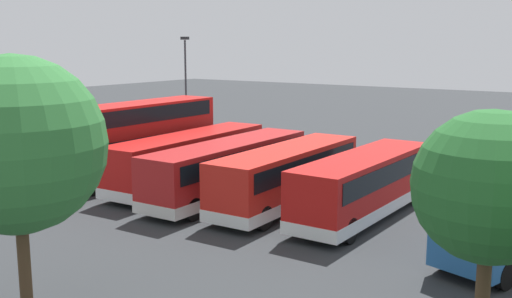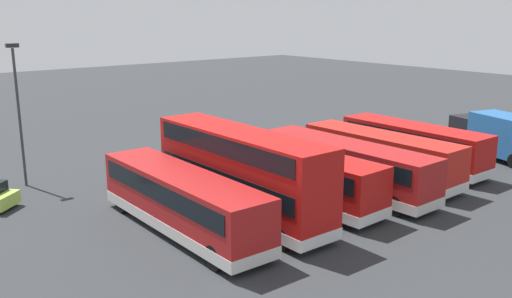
{
  "view_description": "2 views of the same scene",
  "coord_description": "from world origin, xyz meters",
  "px_view_note": "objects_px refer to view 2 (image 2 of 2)",
  "views": [
    {
      "loc": [
        -20.33,
        36.56,
        8.04
      ],
      "look_at": [
        1.04,
        5.34,
        1.37
      ],
      "focal_mm": 42.19,
      "sensor_mm": 36.0,
      "label": 1
    },
    {
      "loc": [
        22.27,
        33.05,
        10.37
      ],
      "look_at": [
        -0.95,
        4.5,
        1.29
      ],
      "focal_mm": 39.29,
      "sensor_mm": 36.0,
      "label": 2
    }
  ],
  "objects_px": {
    "bus_single_deck_fourth": "(291,172)",
    "bus_single_deck_sixth": "(182,200)",
    "bus_single_deck_near_end": "(413,145)",
    "bus_double_decker_fifth": "(241,171)",
    "box_truck_blue": "(500,135)",
    "lamp_post_tall": "(18,105)",
    "bus_single_deck_third": "(346,165)",
    "bus_single_deck_second": "(380,155)",
    "waste_bin_yellow": "(176,141)"
  },
  "relations": [
    {
      "from": "bus_single_deck_fourth",
      "to": "bus_single_deck_sixth",
      "type": "xyz_separation_m",
      "value": [
        7.25,
        0.21,
        -0.0
      ]
    },
    {
      "from": "bus_single_deck_near_end",
      "to": "bus_double_decker_fifth",
      "type": "distance_m",
      "value": 14.77
    },
    {
      "from": "box_truck_blue",
      "to": "lamp_post_tall",
      "type": "distance_m",
      "value": 32.47
    },
    {
      "from": "bus_single_deck_third",
      "to": "box_truck_blue",
      "type": "bearing_deg",
      "value": 173.16
    },
    {
      "from": "bus_single_deck_second",
      "to": "bus_single_deck_sixth",
      "type": "bearing_deg",
      "value": -1.83
    },
    {
      "from": "bus_double_decker_fifth",
      "to": "box_truck_blue",
      "type": "bearing_deg",
      "value": 174.08
    },
    {
      "from": "bus_double_decker_fifth",
      "to": "waste_bin_yellow",
      "type": "height_order",
      "value": "bus_double_decker_fifth"
    },
    {
      "from": "bus_single_deck_fourth",
      "to": "bus_single_deck_sixth",
      "type": "distance_m",
      "value": 7.25
    },
    {
      "from": "lamp_post_tall",
      "to": "bus_single_deck_fourth",
      "type": "bearing_deg",
      "value": 131.39
    },
    {
      "from": "bus_single_deck_second",
      "to": "bus_double_decker_fifth",
      "type": "relative_size",
      "value": 0.92
    },
    {
      "from": "bus_single_deck_third",
      "to": "bus_single_deck_sixth",
      "type": "height_order",
      "value": "same"
    },
    {
      "from": "box_truck_blue",
      "to": "lamp_post_tall",
      "type": "xyz_separation_m",
      "value": [
        28.71,
        -14.8,
        3.27
      ]
    },
    {
      "from": "bus_single_deck_near_end",
      "to": "bus_single_deck_third",
      "type": "distance_m",
      "value": 7.44
    },
    {
      "from": "bus_double_decker_fifth",
      "to": "bus_single_deck_sixth",
      "type": "bearing_deg",
      "value": -2.45
    },
    {
      "from": "bus_double_decker_fifth",
      "to": "box_truck_blue",
      "type": "xyz_separation_m",
      "value": [
        -21.79,
        2.26,
        -0.74
      ]
    },
    {
      "from": "bus_single_deck_fourth",
      "to": "lamp_post_tall",
      "type": "bearing_deg",
      "value": -48.61
    },
    {
      "from": "box_truck_blue",
      "to": "waste_bin_yellow",
      "type": "distance_m",
      "value": 24.12
    },
    {
      "from": "bus_single_deck_third",
      "to": "bus_double_decker_fifth",
      "type": "distance_m",
      "value": 7.4
    },
    {
      "from": "bus_single_deck_third",
      "to": "bus_double_decker_fifth",
      "type": "xyz_separation_m",
      "value": [
        7.34,
        -0.53,
        0.83
      ]
    },
    {
      "from": "bus_single_deck_second",
      "to": "bus_single_deck_sixth",
      "type": "xyz_separation_m",
      "value": [
        14.23,
        -0.45,
        0.0
      ]
    },
    {
      "from": "lamp_post_tall",
      "to": "waste_bin_yellow",
      "type": "relative_size",
      "value": 9.02
    },
    {
      "from": "bus_single_deck_near_end",
      "to": "waste_bin_yellow",
      "type": "distance_m",
      "value": 18.01
    },
    {
      "from": "bus_single_deck_sixth",
      "to": "box_truck_blue",
      "type": "height_order",
      "value": "box_truck_blue"
    },
    {
      "from": "bus_double_decker_fifth",
      "to": "lamp_post_tall",
      "type": "height_order",
      "value": "lamp_post_tall"
    },
    {
      "from": "bus_double_decker_fifth",
      "to": "waste_bin_yellow",
      "type": "distance_m",
      "value": 16.6
    },
    {
      "from": "box_truck_blue",
      "to": "lamp_post_tall",
      "type": "bearing_deg",
      "value": -27.28
    },
    {
      "from": "bus_single_deck_fourth",
      "to": "box_truck_blue",
      "type": "height_order",
      "value": "box_truck_blue"
    },
    {
      "from": "bus_single_deck_second",
      "to": "bus_single_deck_third",
      "type": "height_order",
      "value": "same"
    },
    {
      "from": "bus_single_deck_third",
      "to": "bus_single_deck_near_end",
      "type": "bearing_deg",
      "value": -175.27
    },
    {
      "from": "bus_single_deck_fourth",
      "to": "bus_double_decker_fifth",
      "type": "height_order",
      "value": "bus_double_decker_fifth"
    },
    {
      "from": "bus_single_deck_near_end",
      "to": "bus_single_deck_second",
      "type": "relative_size",
      "value": 0.98
    },
    {
      "from": "bus_double_decker_fifth",
      "to": "waste_bin_yellow",
      "type": "xyz_separation_m",
      "value": [
        -5.54,
        -15.52,
        -1.97
      ]
    },
    {
      "from": "bus_single_deck_fourth",
      "to": "waste_bin_yellow",
      "type": "relative_size",
      "value": 12.51
    },
    {
      "from": "bus_single_deck_third",
      "to": "bus_single_deck_fourth",
      "type": "height_order",
      "value": "same"
    },
    {
      "from": "bus_single_deck_fourth",
      "to": "bus_double_decker_fifth",
      "type": "distance_m",
      "value": 3.93
    },
    {
      "from": "bus_single_deck_sixth",
      "to": "bus_single_deck_third",
      "type": "bearing_deg",
      "value": 176.43
    },
    {
      "from": "bus_single_deck_second",
      "to": "bus_single_deck_third",
      "type": "relative_size",
      "value": 0.92
    },
    {
      "from": "bus_single_deck_fourth",
      "to": "waste_bin_yellow",
      "type": "bearing_deg",
      "value": -96.45
    },
    {
      "from": "lamp_post_tall",
      "to": "bus_single_deck_third",
      "type": "bearing_deg",
      "value": 137.49
    },
    {
      "from": "bus_single_deck_sixth",
      "to": "box_truck_blue",
      "type": "distance_m",
      "value": 25.33
    },
    {
      "from": "bus_single_deck_near_end",
      "to": "lamp_post_tall",
      "type": "height_order",
      "value": "lamp_post_tall"
    },
    {
      "from": "bus_single_deck_near_end",
      "to": "bus_single_deck_fourth",
      "type": "xyz_separation_m",
      "value": [
        10.93,
        -0.27,
        0.0
      ]
    },
    {
      "from": "bus_single_deck_second",
      "to": "waste_bin_yellow",
      "type": "height_order",
      "value": "bus_single_deck_second"
    },
    {
      "from": "bus_single_deck_sixth",
      "to": "waste_bin_yellow",
      "type": "height_order",
      "value": "bus_single_deck_sixth"
    },
    {
      "from": "bus_single_deck_fourth",
      "to": "bus_double_decker_fifth",
      "type": "bearing_deg",
      "value": 5.29
    },
    {
      "from": "bus_single_deck_near_end",
      "to": "bus_single_deck_sixth",
      "type": "height_order",
      "value": "same"
    },
    {
      "from": "bus_single_deck_near_end",
      "to": "box_truck_blue",
      "type": "relative_size",
      "value": 1.33
    },
    {
      "from": "bus_single_deck_third",
      "to": "bus_double_decker_fifth",
      "type": "relative_size",
      "value": 1.0
    },
    {
      "from": "bus_single_deck_fourth",
      "to": "bus_single_deck_sixth",
      "type": "height_order",
      "value": "same"
    },
    {
      "from": "bus_single_deck_third",
      "to": "lamp_post_tall",
      "type": "distance_m",
      "value": 19.63
    }
  ]
}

